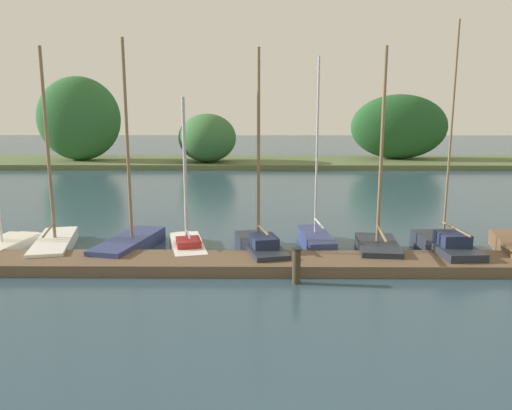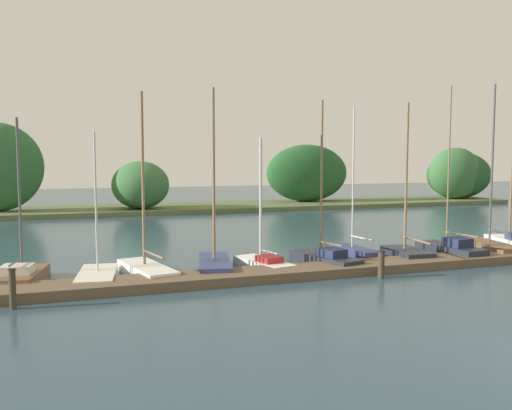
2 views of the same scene
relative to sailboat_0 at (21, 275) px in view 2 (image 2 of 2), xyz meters
The scene contains 15 objects.
dock_pier 12.59m from the sailboat_0, ahead, with size 27.01×1.80×0.35m.
far_shore 32.13m from the sailboat_0, 53.09° to the left, with size 63.33×8.15×7.37m.
sailboat_0 is the anchor object (origin of this frame).
sailboat_1 2.65m from the sailboat_0, 10.41° to the right, with size 1.72×3.57×5.46m.
sailboat_2 4.38m from the sailboat_0, ahead, with size 1.93×4.07×7.00m.
sailboat_3 7.09m from the sailboat_0, ahead, with size 1.98×4.06×7.26m.
sailboat_4 9.11m from the sailboat_0, ahead, with size 1.75×3.46×5.34m.
sailboat_5 11.66m from the sailboat_0, ahead, with size 1.91×3.82×6.90m.
sailboat_6 13.65m from the sailboat_0, ahead, with size 1.16×3.11×6.71m.
sailboat_7 15.66m from the sailboat_0, ahead, with size 1.55×3.40×6.92m.
sailboat_8 17.91m from the sailboat_0, ahead, with size 1.48×3.65×7.72m.
sailboat_9 20.38m from the sailboat_0, ahead, with size 1.77×3.82×7.94m.
sailboat_10 22.37m from the sailboat_0, ahead, with size 1.78×3.93×5.40m.
mooring_piling_0 3.46m from the sailboat_0, 89.46° to the right, with size 0.23×0.23×1.22m.
mooring_piling_1 13.17m from the sailboat_0, 15.30° to the right, with size 0.28×0.28×1.05m.
Camera 2 is at (-10.71, -7.87, 4.44)m, focal length 37.50 mm.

